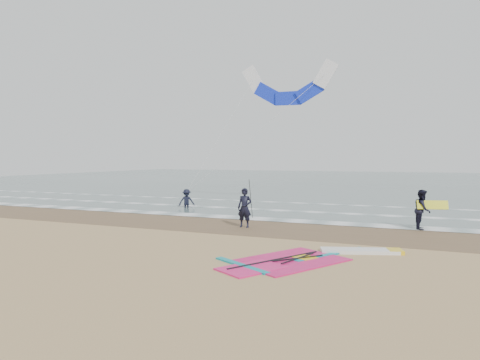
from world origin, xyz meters
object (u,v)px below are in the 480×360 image
at_px(person_wading, 187,196).
at_px(person_standing, 245,208).
at_px(windsurf_rig, 311,258).
at_px(surf_kite, 288,88).
at_px(person_walking, 422,210).

bearing_deg(person_wading, person_standing, -79.52).
bearing_deg(person_wading, windsurf_rig, -82.66).
bearing_deg(person_standing, surf_kite, 93.63).
bearing_deg(person_standing, person_walking, 16.38).
xyz_separation_m(windsurf_rig, person_wading, (-10.40, 10.49, 0.74)).
height_order(windsurf_rig, person_standing, person_standing).
relative_size(person_walking, surf_kite, 0.20).
xyz_separation_m(person_walking, surf_kite, (-8.50, 8.01, 7.08)).
xyz_separation_m(person_wading, surf_kite, (5.21, 4.87, 7.20)).
bearing_deg(person_standing, person_wading, 136.11).
relative_size(person_standing, person_wading, 1.16).
height_order(windsurf_rig, surf_kite, surf_kite).
bearing_deg(windsurf_rig, person_standing, 130.67).
relative_size(person_walking, person_wading, 1.15).
xyz_separation_m(person_standing, person_walking, (7.51, 2.46, -0.01)).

